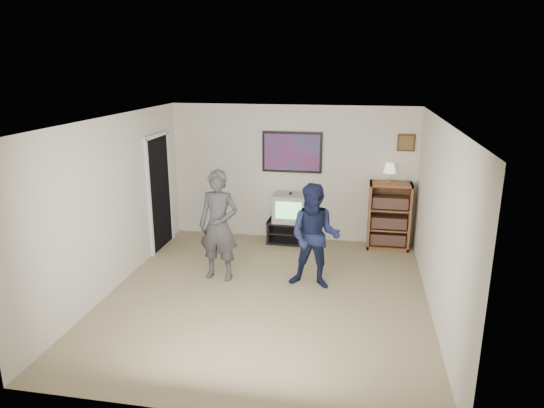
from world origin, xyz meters
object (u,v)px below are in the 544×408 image
(person_tall, at_px, (219,226))
(person_short, at_px, (315,237))
(crt_television, at_px, (290,208))
(media_stand, at_px, (290,232))
(bookshelf, at_px, (389,216))

(person_tall, distance_m, person_short, 1.46)
(person_tall, bearing_deg, crt_television, 69.95)
(media_stand, distance_m, crt_television, 0.46)
(crt_television, height_order, bookshelf, bookshelf)
(media_stand, xyz_separation_m, person_short, (0.61, -1.78, 0.57))
(person_short, bearing_deg, media_stand, 114.42)
(media_stand, bearing_deg, crt_television, -178.74)
(bookshelf, bearing_deg, person_short, -122.12)
(person_short, bearing_deg, crt_television, 114.56)
(bookshelf, relative_size, person_tall, 0.70)
(media_stand, relative_size, bookshelf, 0.71)
(crt_television, distance_m, bookshelf, 1.77)
(bookshelf, height_order, person_tall, person_tall)
(crt_television, bearing_deg, person_short, -70.27)
(person_short, bearing_deg, person_tall, -175.98)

